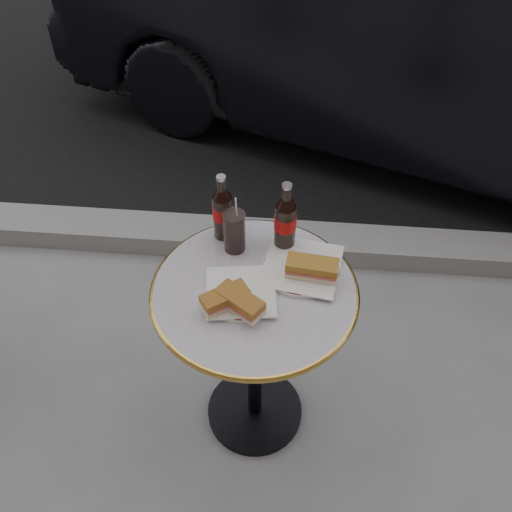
# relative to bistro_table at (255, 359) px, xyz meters

# --- Properties ---
(ground) EXTENTS (80.00, 80.00, 0.00)m
(ground) POSITION_rel_bistro_table_xyz_m (0.00, 0.00, -0.37)
(ground) COLOR gray
(ground) RESTS_ON ground
(curb) EXTENTS (40.00, 0.20, 0.12)m
(curb) POSITION_rel_bistro_table_xyz_m (0.00, 0.90, -0.32)
(curb) COLOR gray
(curb) RESTS_ON ground
(bistro_table) EXTENTS (0.62, 0.62, 0.73)m
(bistro_table) POSITION_rel_bistro_table_xyz_m (0.00, 0.00, 0.00)
(bistro_table) COLOR #BAB2C4
(bistro_table) RESTS_ON ground
(plate_left) EXTENTS (0.22, 0.22, 0.01)m
(plate_left) POSITION_rel_bistro_table_xyz_m (-0.04, -0.03, 0.37)
(plate_left) COLOR white
(plate_left) RESTS_ON bistro_table
(plate_right) EXTENTS (0.30, 0.30, 0.01)m
(plate_right) POSITION_rel_bistro_table_xyz_m (0.14, 0.09, 0.37)
(plate_right) COLOR white
(plate_right) RESTS_ON bistro_table
(sandwich_left_a) EXTENTS (0.15, 0.13, 0.05)m
(sandwich_left_a) POSITION_rel_bistro_table_xyz_m (-0.08, -0.08, 0.40)
(sandwich_left_a) COLOR #996026
(sandwich_left_a) RESTS_ON plate_left
(sandwich_left_b) EXTENTS (0.16, 0.14, 0.05)m
(sandwich_left_b) POSITION_rel_bistro_table_xyz_m (-0.03, -0.09, 0.40)
(sandwich_left_b) COLOR #9C6127
(sandwich_left_b) RESTS_ON plate_left
(sandwich_right) EXTENTS (0.16, 0.09, 0.05)m
(sandwich_right) POSITION_rel_bistro_table_xyz_m (0.17, 0.06, 0.41)
(sandwich_right) COLOR #A46F29
(sandwich_right) RESTS_ON plate_right
(cola_bottle_left) EXTENTS (0.08, 0.08, 0.24)m
(cola_bottle_left) POSITION_rel_bistro_table_xyz_m (-0.12, 0.22, 0.49)
(cola_bottle_left) COLOR black
(cola_bottle_left) RESTS_ON bistro_table
(cola_bottle_right) EXTENTS (0.08, 0.08, 0.25)m
(cola_bottle_right) POSITION_rel_bistro_table_xyz_m (0.08, 0.19, 0.49)
(cola_bottle_right) COLOR black
(cola_bottle_right) RESTS_ON bistro_table
(cola_glass) EXTENTS (0.08, 0.08, 0.14)m
(cola_glass) POSITION_rel_bistro_table_xyz_m (-0.08, 0.16, 0.44)
(cola_glass) COLOR black
(cola_glass) RESTS_ON bistro_table
(parked_car) EXTENTS (2.69, 4.27, 1.33)m
(parked_car) POSITION_rel_bistro_table_xyz_m (0.72, 2.03, 0.30)
(parked_car) COLOR black
(parked_car) RESTS_ON ground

